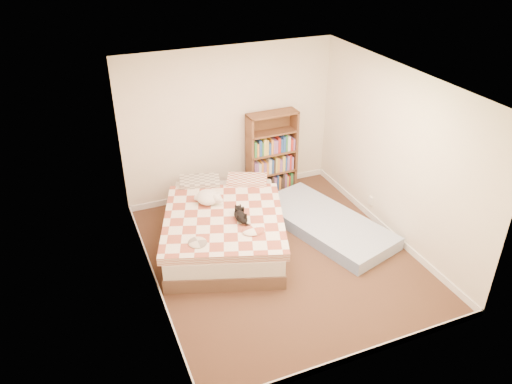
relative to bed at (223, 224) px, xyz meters
name	(u,v)px	position (x,y,z in m)	size (l,w,h in m)	color
room	(282,181)	(0.60, -0.67, 0.92)	(3.51, 4.01, 2.51)	#43291C
bed	(223,224)	(0.00, 0.00, 0.00)	(2.21, 2.63, 0.60)	brown
bookshelf	(271,162)	(1.26, 1.15, 0.26)	(0.85, 0.30, 1.41)	brown
floor_mattress	(326,224)	(1.53, -0.31, -0.18)	(0.97, 2.15, 0.19)	#7996CB
black_cat	(240,215)	(0.14, -0.34, 0.32)	(0.23, 0.58, 0.13)	black
white_dog	(209,197)	(-0.13, 0.24, 0.36)	(0.38, 0.38, 0.18)	white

